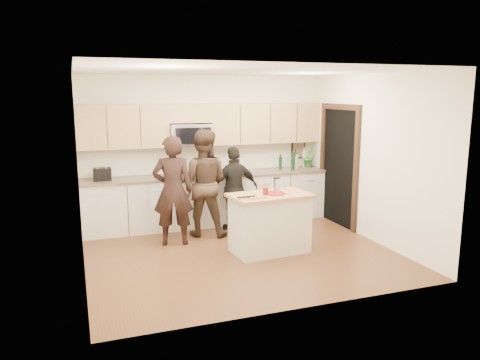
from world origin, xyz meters
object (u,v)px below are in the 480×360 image
object	(u,v)px
toaster	(102,174)
woman_left	(173,191)
island	(270,223)
woman_right	(235,189)
woman_center	(203,183)

from	to	relation	value
toaster	woman_left	world-z (taller)	woman_left
toaster	island	bearing A→B (deg)	-37.72
island	woman_left	size ratio (longest dim) A/B	0.72
toaster	woman_right	bearing A→B (deg)	-13.96
island	woman_left	distance (m)	1.61
island	woman_left	bearing A→B (deg)	141.89
island	woman_right	size ratio (longest dim) A/B	0.84
toaster	woman_center	size ratio (longest dim) A/B	0.16
woman_left	woman_center	size ratio (longest dim) A/B	0.97
toaster	woman_center	distance (m)	1.70
toaster	woman_center	bearing A→B (deg)	-21.03
woman_left	toaster	bearing A→B (deg)	-29.98
island	woman_center	xyz separation A→B (m)	(-0.72, 1.17, 0.45)
woman_center	toaster	bearing A→B (deg)	2.90
island	woman_center	size ratio (longest dim) A/B	0.70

